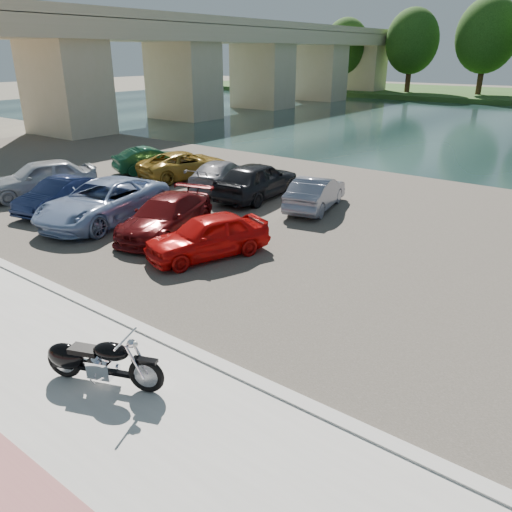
{
  "coord_description": "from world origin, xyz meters",
  "views": [
    {
      "loc": [
        6.0,
        -4.02,
        5.68
      ],
      "look_at": [
        -0.76,
        4.89,
        1.1
      ],
      "focal_mm": 35.0,
      "sensor_mm": 36.0,
      "label": 1
    }
  ],
  "objects_px": {
    "motorcycle": "(93,360)",
    "car_2": "(103,202)",
    "car_0": "(41,178)",
    "car_1": "(60,195)"
  },
  "relations": [
    {
      "from": "car_0",
      "to": "car_1",
      "type": "bearing_deg",
      "value": 3.84
    },
    {
      "from": "motorcycle",
      "to": "car_1",
      "type": "relative_size",
      "value": 0.6
    },
    {
      "from": "car_0",
      "to": "car_1",
      "type": "relative_size",
      "value": 1.22
    },
    {
      "from": "car_0",
      "to": "car_1",
      "type": "distance_m",
      "value": 2.53
    },
    {
      "from": "motorcycle",
      "to": "car_2",
      "type": "relative_size",
      "value": 0.43
    },
    {
      "from": "car_0",
      "to": "motorcycle",
      "type": "bearing_deg",
      "value": -7.65
    },
    {
      "from": "car_0",
      "to": "car_1",
      "type": "xyz_separation_m",
      "value": [
        2.43,
        -0.71,
        -0.16
      ]
    },
    {
      "from": "car_0",
      "to": "car_2",
      "type": "height_order",
      "value": "car_0"
    },
    {
      "from": "car_1",
      "to": "car_2",
      "type": "bearing_deg",
      "value": -8.73
    },
    {
      "from": "car_1",
      "to": "car_0",
      "type": "bearing_deg",
      "value": 151.12
    }
  ]
}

